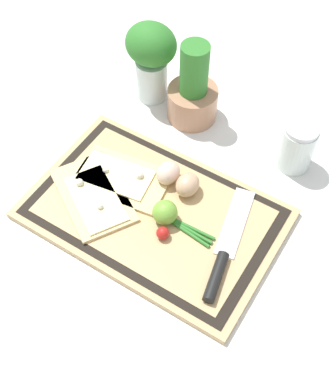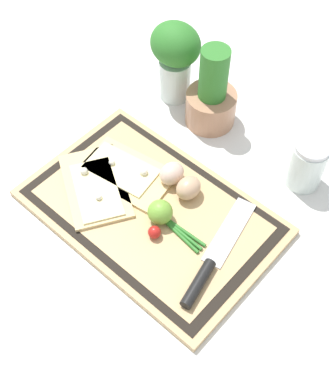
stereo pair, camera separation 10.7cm
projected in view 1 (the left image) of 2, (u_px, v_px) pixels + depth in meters
The scene contains 13 objects.
ground_plane at pixel (154, 216), 1.08m from camera, with size 6.00×6.00×0.00m, color silver.
cutting_board at pixel (154, 213), 1.07m from camera, with size 0.50×0.32×0.02m.
pizza_slice_near at pixel (94, 196), 1.08m from camera, with size 0.23×0.20×0.02m.
pizza_slice_far at pixel (121, 178), 1.11m from camera, with size 0.21×0.15×0.02m.
knife at pixel (222, 260), 0.99m from camera, with size 0.09×0.26×0.02m.
egg_brown at pixel (187, 185), 1.07m from camera, with size 0.05×0.06×0.05m, color tan.
egg_pink at pixel (168, 173), 1.09m from camera, with size 0.05×0.06×0.05m, color beige.
lime at pixel (165, 212), 1.03m from camera, with size 0.05×0.05×0.05m, color #70A838.
cherry_tomato_red at pixel (163, 233), 1.02m from camera, with size 0.03×0.03×0.03m, color red.
scallion_bunch at pixel (152, 211), 1.06m from camera, with size 0.27×0.04×0.01m.
herb_pot at pixel (193, 93), 1.19m from camera, with size 0.11×0.11×0.20m.
sauce_jar at pixel (296, 148), 1.12m from camera, with size 0.07×0.07×0.11m.
herb_glass at pixel (151, 56), 1.19m from camera, with size 0.12×0.10×0.20m.
Camera 1 is at (0.33, -0.49, 0.90)m, focal length 50.00 mm.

